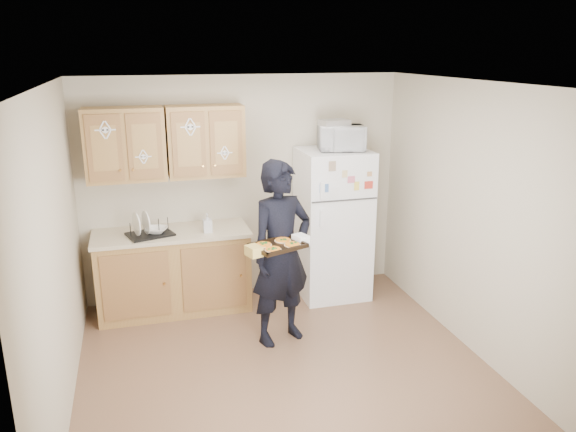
{
  "coord_description": "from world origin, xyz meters",
  "views": [
    {
      "loc": [
        -1.16,
        -4.3,
        2.76
      ],
      "look_at": [
        0.15,
        0.45,
        1.29
      ],
      "focal_mm": 35.0,
      "sensor_mm": 36.0,
      "label": 1
    }
  ],
  "objects_px": {
    "person": "(281,253)",
    "microwave": "(341,138)",
    "refrigerator": "(333,224)",
    "baking_tray": "(278,246)",
    "dish_rack": "(150,227)"
  },
  "relations": [
    {
      "from": "person",
      "to": "microwave",
      "type": "relative_size",
      "value": 3.7
    },
    {
      "from": "refrigerator",
      "to": "baking_tray",
      "type": "xyz_separation_m",
      "value": [
        -0.95,
        -1.18,
        0.23
      ]
    },
    {
      "from": "microwave",
      "to": "dish_rack",
      "type": "height_order",
      "value": "microwave"
    },
    {
      "from": "dish_rack",
      "to": "refrigerator",
      "type": "bearing_deg",
      "value": 0.34
    },
    {
      "from": "person",
      "to": "dish_rack",
      "type": "height_order",
      "value": "person"
    },
    {
      "from": "refrigerator",
      "to": "microwave",
      "type": "relative_size",
      "value": 3.51
    },
    {
      "from": "microwave",
      "to": "dish_rack",
      "type": "relative_size",
      "value": 1.09
    },
    {
      "from": "dish_rack",
      "to": "person",
      "type": "bearing_deg",
      "value": -36.93
    },
    {
      "from": "refrigerator",
      "to": "microwave",
      "type": "distance_m",
      "value": 0.99
    },
    {
      "from": "refrigerator",
      "to": "dish_rack",
      "type": "distance_m",
      "value": 2.03
    },
    {
      "from": "person",
      "to": "baking_tray",
      "type": "bearing_deg",
      "value": -130.79
    },
    {
      "from": "baking_tray",
      "to": "dish_rack",
      "type": "xyz_separation_m",
      "value": [
        -1.08,
        1.17,
        -0.09
      ]
    },
    {
      "from": "person",
      "to": "baking_tray",
      "type": "height_order",
      "value": "person"
    },
    {
      "from": "refrigerator",
      "to": "dish_rack",
      "type": "height_order",
      "value": "refrigerator"
    },
    {
      "from": "refrigerator",
      "to": "baking_tray",
      "type": "relative_size",
      "value": 3.8
    }
  ]
}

